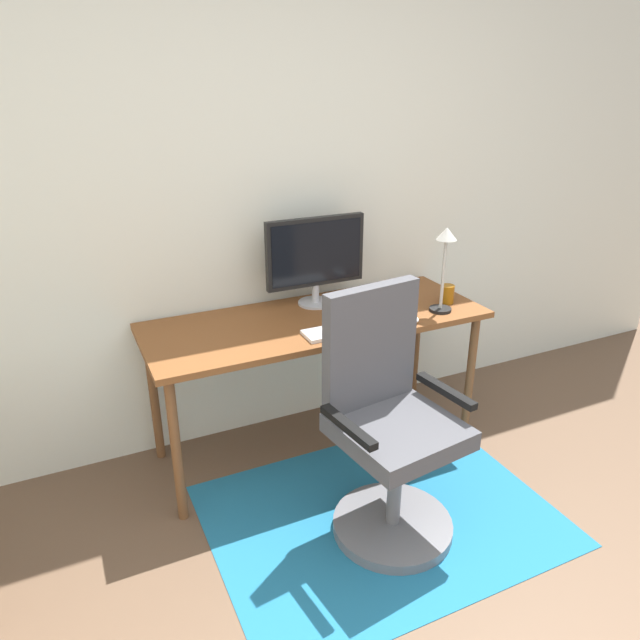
# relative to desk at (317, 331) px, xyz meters

# --- Properties ---
(wall_back) EXTENTS (6.00, 0.10, 2.60)m
(wall_back) POSITION_rel_desk_xyz_m (-0.10, 0.38, 0.64)
(wall_back) COLOR silver
(wall_back) RESTS_ON ground
(area_rug) EXTENTS (1.49, 1.12, 0.01)m
(area_rug) POSITION_rel_desk_xyz_m (0.03, -0.62, -0.66)
(area_rug) COLOR #1E678E
(area_rug) RESTS_ON ground
(desk) EXTENTS (1.67, 0.62, 0.73)m
(desk) POSITION_rel_desk_xyz_m (0.00, 0.00, 0.00)
(desk) COLOR brown
(desk) RESTS_ON ground
(monitor) EXTENTS (0.52, 0.18, 0.45)m
(monitor) POSITION_rel_desk_xyz_m (0.07, 0.17, 0.33)
(monitor) COLOR #B2B2B7
(monitor) RESTS_ON desk
(keyboard) EXTENTS (0.43, 0.13, 0.02)m
(keyboard) POSITION_rel_desk_xyz_m (0.07, -0.20, 0.08)
(keyboard) COLOR white
(keyboard) RESTS_ON desk
(computer_mouse) EXTENTS (0.06, 0.10, 0.03)m
(computer_mouse) POSITION_rel_desk_xyz_m (0.39, -0.23, 0.09)
(computer_mouse) COLOR white
(computer_mouse) RESTS_ON desk
(coffee_cup) EXTENTS (0.07, 0.07, 0.09)m
(coffee_cup) POSITION_rel_desk_xyz_m (0.69, -0.10, 0.12)
(coffee_cup) COLOR #94560D
(coffee_cup) RESTS_ON desk
(cell_phone) EXTENTS (0.12, 0.16, 0.01)m
(cell_phone) POSITION_rel_desk_xyz_m (0.43, -0.01, 0.07)
(cell_phone) COLOR black
(cell_phone) RESTS_ON desk
(desk_lamp) EXTENTS (0.11, 0.11, 0.42)m
(desk_lamp) POSITION_rel_desk_xyz_m (0.60, -0.18, 0.36)
(desk_lamp) COLOR black
(desk_lamp) RESTS_ON desk
(office_chair) EXTENTS (0.57, 0.51, 1.06)m
(office_chair) POSITION_rel_desk_xyz_m (0.02, -0.66, -0.22)
(office_chair) COLOR slate
(office_chair) RESTS_ON ground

